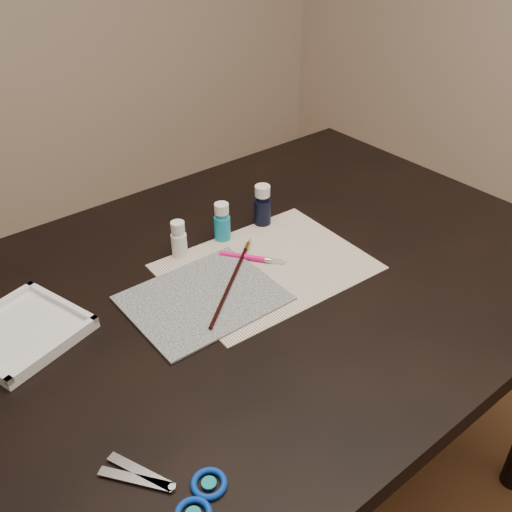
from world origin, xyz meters
TOP-DOWN VIEW (x-y plane):
  - ground at (0.00, 0.00)m, footprint 3.50×3.50m
  - table at (0.00, 0.00)m, footprint 1.30×0.90m
  - paper at (0.04, 0.01)m, footprint 0.40×0.31m
  - canvas at (-0.12, 0.01)m, footprint 0.27×0.22m
  - paint_bottle_white at (-0.07, 0.16)m, footprint 0.03×0.03m
  - paint_bottle_cyan at (0.03, 0.15)m, footprint 0.04×0.04m
  - paint_bottle_navy at (0.14, 0.15)m, footprint 0.04×0.04m
  - paintbrush at (-0.04, 0.02)m, footprint 0.24×0.19m
  - craft_knife at (0.03, 0.05)m, footprint 0.09×0.12m
  - scissors at (-0.38, -0.27)m, footprint 0.18×0.20m
  - palette_tray at (-0.41, 0.12)m, footprint 0.22×0.22m

SIDE VIEW (x-z plane):
  - ground at x=0.00m, z-range -0.02..0.00m
  - table at x=0.00m, z-range 0.00..0.75m
  - paper at x=0.04m, z-range 0.75..0.75m
  - canvas at x=-0.12m, z-range 0.75..0.76m
  - scissors at x=-0.38m, z-range 0.75..0.76m
  - craft_knife at x=0.03m, z-range 0.75..0.76m
  - paintbrush at x=-0.04m, z-range 0.76..0.76m
  - palette_tray at x=-0.41m, z-range 0.75..0.77m
  - paint_bottle_white at x=-0.07m, z-range 0.75..0.83m
  - paint_bottle_cyan at x=0.03m, z-range 0.75..0.83m
  - paint_bottle_navy at x=0.14m, z-range 0.75..0.84m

